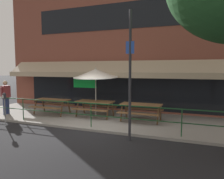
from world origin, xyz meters
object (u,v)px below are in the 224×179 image
(picnic_table_centre, at_px, (95,104))
(picnic_table_right, at_px, (141,108))
(street_sign_pole, at_px, (130,75))
(parking_meter_near, at_px, (4,99))
(patio_umbrella_centre, at_px, (96,74))
(pedestrian_walking, at_px, (6,96))
(picnic_table_left, at_px, (52,102))

(picnic_table_centre, xyz_separation_m, picnic_table_right, (2.29, -0.07, 0.00))
(street_sign_pole, bearing_deg, parking_meter_near, -178.99)
(patio_umbrella_centre, distance_m, pedestrian_walking, 4.77)
(pedestrian_walking, bearing_deg, street_sign_pole, -11.12)
(pedestrian_walking, relative_size, street_sign_pole, 0.40)
(picnic_table_right, height_order, parking_meter_near, parking_meter_near)
(picnic_table_centre, xyz_separation_m, parking_meter_near, (-2.96, -2.59, 0.44))
(picnic_table_left, bearing_deg, pedestrian_walking, -158.73)
(picnic_table_centre, relative_size, patio_umbrella_centre, 0.76)
(picnic_table_centre, distance_m, picnic_table_right, 2.29)
(picnic_table_right, bearing_deg, picnic_table_left, -177.39)
(picnic_table_left, distance_m, picnic_table_right, 4.58)
(pedestrian_walking, distance_m, street_sign_pole, 7.19)
(picnic_table_right, height_order, pedestrian_walking, pedestrian_walking)
(parking_meter_near, bearing_deg, pedestrian_walking, 135.90)
(picnic_table_centre, bearing_deg, picnic_table_left, -173.09)
(picnic_table_centre, relative_size, parking_meter_near, 1.27)
(patio_umbrella_centre, bearing_deg, picnic_table_right, -4.17)
(patio_umbrella_centre, xyz_separation_m, pedestrian_walking, (-4.47, -1.22, -1.12))
(picnic_table_left, relative_size, picnic_table_centre, 1.00)
(picnic_table_centre, distance_m, street_sign_pole, 3.84)
(picnic_table_left, height_order, picnic_table_right, same)
(picnic_table_right, distance_m, patio_umbrella_centre, 2.73)
(picnic_table_centre, relative_size, pedestrian_walking, 1.05)
(picnic_table_left, relative_size, patio_umbrella_centre, 0.76)
(pedestrian_walking, bearing_deg, picnic_table_right, 8.89)
(picnic_table_right, bearing_deg, parking_meter_near, -154.31)
(picnic_table_left, height_order, picnic_table_centre, same)
(picnic_table_right, relative_size, street_sign_pole, 0.42)
(picnic_table_left, relative_size, parking_meter_near, 1.27)
(picnic_table_centre, bearing_deg, picnic_table_right, -1.71)
(parking_meter_near, bearing_deg, picnic_table_right, 25.69)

